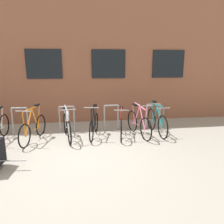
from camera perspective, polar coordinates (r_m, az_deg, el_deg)
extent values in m
plane|color=#9E998E|center=(5.73, -8.94, -11.01)|extent=(42.00, 42.00, 0.00)
cube|color=brown|center=(11.67, -9.19, 18.46)|extent=(28.00, 6.34, 6.94)
cube|color=black|center=(8.53, -17.49, 11.97)|extent=(1.30, 0.04, 1.08)
cube|color=black|center=(8.49, -0.91, 12.54)|extent=(1.30, 0.04, 1.08)
cube|color=black|center=(9.11, 14.60, 12.16)|extent=(1.30, 0.04, 1.08)
cylinder|color=gray|center=(7.72, -24.76, -2.30)|extent=(0.05, 0.05, 0.88)
cylinder|color=gray|center=(7.59, -21.33, -2.23)|extent=(0.05, 0.05, 0.88)
cylinder|color=gray|center=(7.56, -23.35, 0.97)|extent=(0.47, 0.05, 0.05)
cylinder|color=gray|center=(7.42, -13.60, -2.03)|extent=(0.05, 0.05, 0.88)
cylinder|color=gray|center=(7.39, -9.94, -1.92)|extent=(0.05, 0.05, 0.88)
cylinder|color=gray|center=(7.30, -11.93, 1.38)|extent=(0.47, 0.05, 0.05)
cylinder|color=gray|center=(7.42, -2.00, -1.67)|extent=(0.05, 0.05, 0.88)
cylinder|color=gray|center=(7.48, 1.61, -1.54)|extent=(0.05, 0.05, 0.88)
cylinder|color=gray|center=(7.35, -0.19, 1.73)|extent=(0.47, 0.05, 0.05)
cylinder|color=gray|center=(7.72, 9.14, -1.26)|extent=(0.05, 0.05, 0.88)
cylinder|color=gray|center=(7.87, 12.45, -1.12)|extent=(0.05, 0.05, 0.88)
cylinder|color=gray|center=(7.70, 10.95, 2.01)|extent=(0.47, 0.05, 0.05)
torus|color=black|center=(7.40, -18.25, -3.31)|extent=(0.20, 0.68, 0.69)
torus|color=black|center=(6.48, -22.07, -5.89)|extent=(0.20, 0.68, 0.69)
cylinder|color=orange|center=(6.64, -21.13, -2.59)|extent=(0.16, 0.51, 0.73)
cylinder|color=orange|center=(7.01, -19.60, -1.66)|extent=(0.13, 0.39, 0.74)
cylinder|color=orange|center=(6.72, -20.70, 0.77)|extent=(0.24, 0.83, 0.05)
cylinder|color=orange|center=(7.17, -19.09, -4.08)|extent=(0.15, 0.53, 0.07)
cylinder|color=orange|center=(7.24, -18.72, -0.95)|extent=(0.07, 0.20, 0.68)
cylinder|color=orange|center=(6.41, -22.21, -3.01)|extent=(0.05, 0.08, 0.67)
cube|color=black|center=(7.08, -19.23, 1.76)|extent=(0.15, 0.22, 0.06)
cylinder|color=gray|center=(6.35, -22.38, 0.20)|extent=(0.43, 0.13, 0.03)
torus|color=black|center=(7.32, -12.24, -2.98)|extent=(0.17, 0.72, 0.73)
torus|color=black|center=(6.30, -11.17, -5.52)|extent=(0.17, 0.72, 0.73)
cylinder|color=#B7B7BC|center=(6.50, -11.61, -2.24)|extent=(0.13, 0.51, 0.72)
cylinder|color=#B7B7BC|center=(6.92, -12.00, -1.92)|extent=(0.10, 0.38, 0.58)
cylinder|color=#B7B7BC|center=(6.60, -11.90, 0.50)|extent=(0.18, 0.84, 0.17)
cylinder|color=#B7B7BC|center=(7.07, -11.99, -3.74)|extent=(0.12, 0.53, 0.08)
cylinder|color=#B7B7BC|center=(7.17, -12.25, -1.20)|extent=(0.06, 0.20, 0.52)
cylinder|color=#B7B7BC|center=(6.23, -11.33, -2.63)|extent=(0.04, 0.08, 0.65)
cube|color=black|center=(7.02, -12.28, 0.90)|extent=(0.13, 0.21, 0.06)
cylinder|color=gray|center=(6.17, -11.50, 0.59)|extent=(0.44, 0.10, 0.03)
torus|color=black|center=(7.79, -26.53, -3.12)|extent=(0.09, 0.73, 0.72)
cylinder|color=silver|center=(7.57, -27.22, -3.82)|extent=(0.06, 0.51, 0.08)
cylinder|color=silver|center=(7.64, -27.00, -1.19)|extent=(0.04, 0.20, 0.59)
cube|color=black|center=(7.49, -27.51, 1.04)|extent=(0.11, 0.21, 0.06)
torus|color=black|center=(7.45, 5.37, -2.42)|extent=(0.18, 0.73, 0.73)
torus|color=black|center=(6.60, 8.90, -4.53)|extent=(0.18, 0.73, 0.73)
cylinder|color=pink|center=(6.75, 7.92, -1.36)|extent=(0.13, 0.47, 0.75)
cylinder|color=pink|center=(7.09, 6.54, -1.04)|extent=(0.10, 0.35, 0.65)
cylinder|color=pink|center=(6.82, 7.41, 1.52)|extent=(0.18, 0.75, 0.14)
cylinder|color=pink|center=(7.24, 6.17, -3.10)|extent=(0.12, 0.49, 0.08)
cylinder|color=pink|center=(7.30, 5.71, -0.40)|extent=(0.06, 0.20, 0.59)
cylinder|color=pink|center=(6.53, 8.90, -1.64)|extent=(0.04, 0.08, 0.68)
cube|color=black|center=(7.15, 6.07, 1.93)|extent=(0.14, 0.22, 0.06)
cylinder|color=gray|center=(6.47, 8.91, 1.58)|extent=(0.44, 0.11, 0.03)
torus|color=black|center=(7.37, -4.19, -2.81)|extent=(0.18, 0.67, 0.67)
torus|color=black|center=(6.46, -5.44, -5.10)|extent=(0.18, 0.67, 0.67)
cylinder|color=black|center=(6.63, -5.11, -1.80)|extent=(0.13, 0.46, 0.74)
cylinder|color=black|center=(6.98, -4.62, -1.32)|extent=(0.11, 0.33, 0.67)
cylinder|color=black|center=(6.70, -4.96, 1.24)|extent=(0.19, 0.72, 0.10)
cylinder|color=black|center=(7.15, -4.47, -3.51)|extent=(0.13, 0.48, 0.07)
cylinder|color=black|center=(7.21, -4.33, -0.67)|extent=(0.07, 0.20, 0.62)
cylinder|color=black|center=(6.39, -5.46, -2.14)|extent=(0.04, 0.08, 0.68)
cube|color=black|center=(7.05, -4.49, 1.81)|extent=(0.14, 0.22, 0.06)
cylinder|color=gray|center=(6.33, -5.50, 1.15)|extent=(0.44, 0.12, 0.03)
torus|color=black|center=(7.38, 2.46, -2.57)|extent=(0.17, 0.72, 0.72)
torus|color=black|center=(6.45, 2.43, -4.85)|extent=(0.17, 0.72, 0.72)
cylinder|color=red|center=(6.64, 2.46, -2.01)|extent=(0.12, 0.46, 0.64)
cylinder|color=red|center=(7.00, 2.47, -1.43)|extent=(0.10, 0.33, 0.59)
cylinder|color=red|center=(6.71, 2.49, 0.69)|extent=(0.17, 0.73, 0.08)
cylinder|color=red|center=(7.15, 2.45, -3.28)|extent=(0.11, 0.48, 0.08)
cylinder|color=red|center=(7.22, 2.47, -0.76)|extent=(0.06, 0.20, 0.53)
cylinder|color=red|center=(6.40, 2.46, -2.34)|extent=(0.04, 0.08, 0.57)
cube|color=black|center=(7.07, 2.50, 1.37)|extent=(0.14, 0.22, 0.06)
cylinder|color=gray|center=(6.35, 2.48, 0.47)|extent=(0.44, 0.11, 0.03)
torus|color=black|center=(7.75, 10.33, -1.88)|extent=(0.07, 0.76, 0.76)
torus|color=black|center=(6.87, 13.24, -3.94)|extent=(0.07, 0.76, 0.76)
cylinder|color=teal|center=(7.04, 12.46, -1.33)|extent=(0.06, 0.48, 0.64)
cylinder|color=teal|center=(7.37, 11.34, -0.34)|extent=(0.05, 0.35, 0.71)
cylinder|color=teal|center=(7.11, 12.11, 1.68)|extent=(0.07, 0.77, 0.11)
cylinder|color=teal|center=(7.53, 10.98, -2.55)|extent=(0.04, 0.50, 0.08)
cylinder|color=teal|center=(7.59, 10.66, 0.28)|extent=(0.03, 0.20, 0.65)
cylinder|color=teal|center=(6.81, 13.28, -1.61)|extent=(0.03, 0.08, 0.57)
cube|color=black|center=(7.44, 11.02, 2.76)|extent=(0.11, 0.20, 0.06)
cylinder|color=gray|center=(6.77, 13.33, 1.00)|extent=(0.44, 0.04, 0.03)
cylinder|color=gray|center=(5.28, -24.60, -11.59)|extent=(0.55, 0.09, 0.03)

